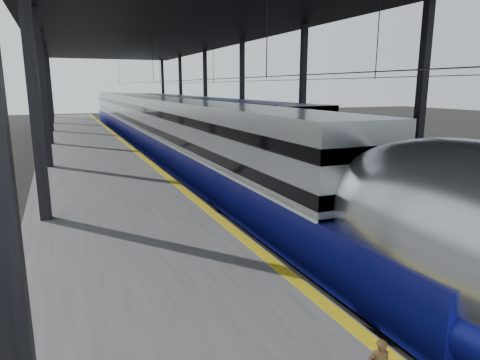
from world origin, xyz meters
TOP-DOWN VIEW (x-y plane):
  - ground at (0.00, 0.00)m, footprint 160.00×160.00m
  - platform at (-3.50, 20.00)m, footprint 6.00×80.00m
  - yellow_strip at (-0.70, 20.00)m, footprint 0.30×80.00m
  - rails at (4.50, 20.00)m, footprint 6.52×80.00m
  - canopy at (1.90, 20.00)m, footprint 18.00×75.00m
  - tgv_train at (2.00, 23.55)m, footprint 3.02×65.20m
  - second_train at (7.00, 36.77)m, footprint 3.04×56.05m

SIDE VIEW (x-z plane):
  - ground at x=0.00m, z-range 0.00..0.00m
  - rails at x=4.50m, z-range 0.00..0.16m
  - platform at x=-3.50m, z-range 0.00..1.00m
  - yellow_strip at x=-0.70m, z-range 1.00..1.01m
  - tgv_train at x=2.00m, z-range -0.14..4.18m
  - second_train at x=7.00m, z-range 0.03..4.22m
  - canopy at x=1.90m, z-range 4.38..13.85m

